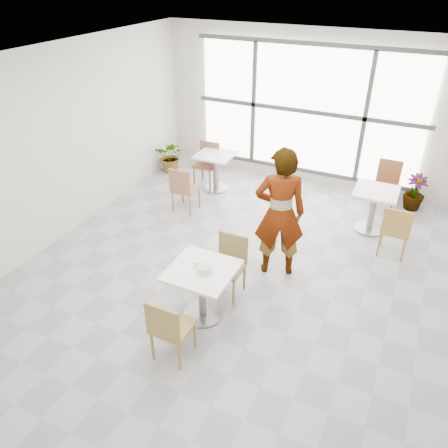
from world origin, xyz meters
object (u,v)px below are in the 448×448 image
at_px(coffee_cup, 197,263).
at_px(bg_chair_left_near, 183,187).
at_px(plant_right, 415,192).
at_px(person, 280,214).
at_px(chair_near, 169,327).
at_px(oatmeal_bowl, 205,269).
at_px(bg_table_right, 374,205).
at_px(bg_chair_left_far, 208,161).
at_px(bg_chair_right_near, 396,229).
at_px(bg_chair_right_far, 387,181).
at_px(plant_left, 171,156).
at_px(bg_table_left, 216,166).
at_px(chair_far, 230,261).
at_px(main_table, 202,284).

bearing_deg(coffee_cup, bg_chair_left_near, 123.99).
bearing_deg(plant_right, coffee_cup, -118.73).
bearing_deg(person, chair_near, 53.98).
distance_m(oatmeal_bowl, bg_table_right, 3.52).
bearing_deg(bg_chair_left_far, bg_chair_left_near, -82.89).
bearing_deg(bg_chair_right_near, chair_near, 57.99).
distance_m(bg_chair_right_far, plant_left, 4.44).
relative_size(bg_table_left, bg_chair_left_far, 0.86).
bearing_deg(plant_left, bg_table_right, -8.02).
xyz_separation_m(bg_table_left, bg_chair_right_far, (3.17, 0.76, 0.01)).
relative_size(oatmeal_bowl, plant_left, 0.29).
bearing_deg(person, chair_far, 36.35).
xyz_separation_m(person, bg_table_right, (1.07, 1.79, -0.49)).
bearing_deg(chair_far, plant_right, 59.71).
distance_m(oatmeal_bowl, bg_chair_left_near, 2.86).
bearing_deg(bg_chair_left_near, bg_chair_right_far, -150.44).
bearing_deg(bg_chair_right_far, person, -112.27).
bearing_deg(oatmeal_bowl, bg_chair_right_near, 51.48).
relative_size(oatmeal_bowl, plant_right, 0.31).
distance_m(oatmeal_bowl, bg_chair_left_far, 4.02).
xyz_separation_m(chair_far, bg_chair_left_far, (-1.85, 2.92, 0.00)).
xyz_separation_m(coffee_cup, bg_chair_right_far, (1.77, 4.09, -0.28)).
bearing_deg(chair_far, chair_near, -93.84).
xyz_separation_m(main_table, bg_table_left, (-1.49, 3.38, -0.04)).
xyz_separation_m(main_table, plant_left, (-2.73, 3.73, -0.17)).
bearing_deg(bg_chair_left_near, chair_far, 135.46).
height_order(chair_near, plant_left, chair_near).
distance_m(chair_far, bg_chair_left_near, 2.37).
bearing_deg(main_table, oatmeal_bowl, -26.88).
height_order(coffee_cup, plant_left, coffee_cup).
distance_m(coffee_cup, bg_table_left, 3.63).
xyz_separation_m(coffee_cup, bg_chair_left_near, (-1.51, 2.23, -0.28)).
bearing_deg(main_table, person, 68.15).
bearing_deg(bg_chair_left_near, plant_left, -51.69).
distance_m(bg_chair_left_near, plant_right, 4.25).
distance_m(chair_near, oatmeal_bowl, 0.83).
bearing_deg(chair_near, bg_table_left, -70.39).
bearing_deg(plant_left, bg_chair_right_far, 5.36).
bearing_deg(oatmeal_bowl, bg_chair_left_far, 116.83).
relative_size(bg_chair_left_near, plant_left, 1.22).
height_order(chair_far, plant_left, chair_far).
relative_size(oatmeal_bowl, bg_chair_left_far, 0.24).
relative_size(main_table, bg_chair_left_near, 0.92).
xyz_separation_m(chair_near, bg_chair_left_near, (-1.59, 3.08, 0.00)).
xyz_separation_m(chair_far, coffee_cup, (-0.18, -0.57, 0.28)).
relative_size(coffee_cup, bg_table_right, 0.21).
relative_size(bg_chair_left_near, plant_right, 1.28).
relative_size(bg_table_right, plant_left, 1.05).
xyz_separation_m(bg_chair_left_near, bg_chair_right_far, (3.28, 1.86, 0.00)).
bearing_deg(main_table, bg_chair_right_far, 67.86).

